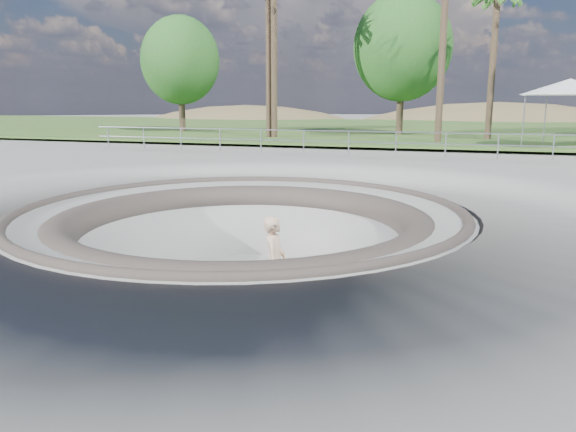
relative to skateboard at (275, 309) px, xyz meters
name	(u,v)px	position (x,y,z in m)	size (l,w,h in m)	color
ground	(242,210)	(-1.20, 1.16, 1.83)	(180.00, 180.00, 0.00)	gray
skate_bowl	(243,286)	(-1.20, 1.16, 0.00)	(14.00, 14.00, 4.10)	gray
grass_strip	(405,128)	(-1.20, 35.16, 2.05)	(180.00, 36.00, 0.12)	#346127
distant_hills	(456,181)	(2.58, 58.33, -5.19)	(103.20, 45.00, 28.60)	brown
safety_railing	(349,142)	(-1.20, 13.16, 2.52)	(25.00, 0.06, 1.03)	gray
skateboard	(275,309)	(0.00, 0.00, 0.00)	(0.91, 0.37, 0.09)	brown
skater	(275,263)	(0.00, 0.00, 1.01)	(0.72, 0.47, 1.98)	beige
canopy_white	(570,87)	(8.05, 19.16, 4.88)	(5.69, 5.69, 3.17)	gray
bushy_tree_left	(180,61)	(-15.77, 25.57, 6.96)	(5.55, 5.04, 8.00)	#4F3D2D
bushy_tree_mid	(402,47)	(-0.64, 26.44, 7.51)	(6.16, 5.60, 8.89)	#4F3D2D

